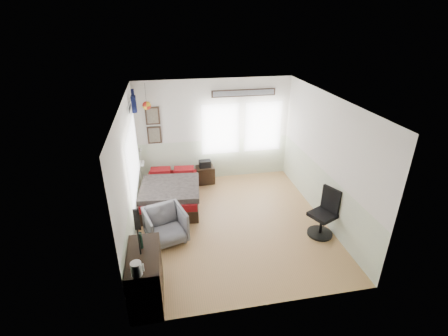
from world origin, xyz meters
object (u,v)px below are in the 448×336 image
Objects in this scene: task_chair at (324,216)px; dresser at (146,277)px; nightstand at (205,175)px; bed at (171,193)px; armchair at (166,225)px.

dresser is at bearing 172.25° from task_chair.
dresser is 2.17× the size of nightstand.
task_chair is at bearing -24.85° from bed.
task_chair is (3.00, -1.77, 0.14)m from bed.
bed is 2.54× the size of armchair.
bed is 4.17× the size of nightstand.
dresser is 0.98× the size of task_chair.
dresser is 3.65m from task_chair.
task_chair reaches higher than armchair.
nightstand is 3.39m from task_chair.
nightstand is at bearing 49.88° from bed.
armchair is at bearing -90.91° from bed.
dresser is 4.02m from nightstand.
bed is 1.88× the size of task_chair.
bed is 2.89m from dresser.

